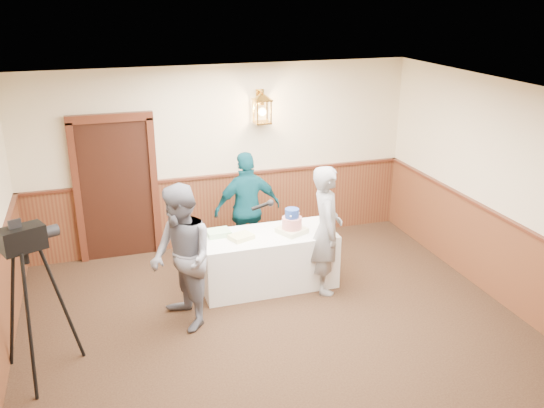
{
  "coord_description": "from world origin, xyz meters",
  "views": [
    {
      "loc": [
        -1.84,
        -4.83,
        3.81
      ],
      "look_at": [
        0.24,
        1.7,
        1.25
      ],
      "focal_mm": 38.0,
      "sensor_mm": 36.0,
      "label": 1
    }
  ],
  "objects_px": {
    "sheet_cake_green": "(218,233)",
    "tv_camera_rig": "(35,310)",
    "sheet_cake_yellow": "(241,237)",
    "interviewer": "(182,258)",
    "tiered_cake": "(292,223)",
    "display_table": "(268,259)",
    "baker": "(326,230)",
    "assistant_p": "(248,209)"
  },
  "relations": [
    {
      "from": "sheet_cake_green",
      "to": "tv_camera_rig",
      "type": "height_order",
      "value": "tv_camera_rig"
    },
    {
      "from": "sheet_cake_yellow",
      "to": "interviewer",
      "type": "relative_size",
      "value": 0.16
    },
    {
      "from": "tiered_cake",
      "to": "tv_camera_rig",
      "type": "bearing_deg",
      "value": -161.0
    },
    {
      "from": "display_table",
      "to": "interviewer",
      "type": "xyz_separation_m",
      "value": [
        -1.25,
        -0.66,
        0.51
      ]
    },
    {
      "from": "interviewer",
      "to": "sheet_cake_green",
      "type": "bearing_deg",
      "value": 129.29
    },
    {
      "from": "sheet_cake_yellow",
      "to": "baker",
      "type": "height_order",
      "value": "baker"
    },
    {
      "from": "display_table",
      "to": "tiered_cake",
      "type": "relative_size",
      "value": 4.11
    },
    {
      "from": "assistant_p",
      "to": "baker",
      "type": "bearing_deg",
      "value": 120.18
    },
    {
      "from": "tiered_cake",
      "to": "interviewer",
      "type": "height_order",
      "value": "interviewer"
    },
    {
      "from": "display_table",
      "to": "baker",
      "type": "bearing_deg",
      "value": -27.4
    },
    {
      "from": "sheet_cake_green",
      "to": "baker",
      "type": "distance_m",
      "value": 1.43
    },
    {
      "from": "tiered_cake",
      "to": "sheet_cake_yellow",
      "type": "relative_size",
      "value": 1.51
    },
    {
      "from": "tiered_cake",
      "to": "sheet_cake_green",
      "type": "xyz_separation_m",
      "value": [
        -0.96,
        0.21,
        -0.1
      ]
    },
    {
      "from": "assistant_p",
      "to": "interviewer",
      "type": "bearing_deg",
      "value": 46.49
    },
    {
      "from": "tiered_cake",
      "to": "baker",
      "type": "xyz_separation_m",
      "value": [
        0.37,
        -0.31,
        -0.02
      ]
    },
    {
      "from": "baker",
      "to": "tv_camera_rig",
      "type": "xyz_separation_m",
      "value": [
        -3.53,
        -0.78,
        -0.12
      ]
    },
    {
      "from": "assistant_p",
      "to": "tiered_cake",
      "type": "bearing_deg",
      "value": 111.7
    },
    {
      "from": "sheet_cake_yellow",
      "to": "sheet_cake_green",
      "type": "bearing_deg",
      "value": 141.36
    },
    {
      "from": "sheet_cake_green",
      "to": "sheet_cake_yellow",
      "type": "bearing_deg",
      "value": -38.64
    },
    {
      "from": "sheet_cake_yellow",
      "to": "interviewer",
      "type": "xyz_separation_m",
      "value": [
        -0.88,
        -0.61,
        0.1
      ]
    },
    {
      "from": "sheet_cake_yellow",
      "to": "sheet_cake_green",
      "type": "xyz_separation_m",
      "value": [
        -0.26,
        0.21,
        0.01
      ]
    },
    {
      "from": "sheet_cake_green",
      "to": "interviewer",
      "type": "relative_size",
      "value": 0.17
    },
    {
      "from": "display_table",
      "to": "interviewer",
      "type": "relative_size",
      "value": 1.02
    },
    {
      "from": "interviewer",
      "to": "baker",
      "type": "distance_m",
      "value": 1.97
    },
    {
      "from": "interviewer",
      "to": "display_table",
      "type": "bearing_deg",
      "value": 104.13
    },
    {
      "from": "sheet_cake_yellow",
      "to": "tv_camera_rig",
      "type": "distance_m",
      "value": 2.69
    },
    {
      "from": "tiered_cake",
      "to": "interviewer",
      "type": "relative_size",
      "value": 0.25
    },
    {
      "from": "tv_camera_rig",
      "to": "assistant_p",
      "type": "bearing_deg",
      "value": 11.12
    },
    {
      "from": "assistant_p",
      "to": "display_table",
      "type": "bearing_deg",
      "value": 90.99
    },
    {
      "from": "baker",
      "to": "tv_camera_rig",
      "type": "relative_size",
      "value": 1.04
    },
    {
      "from": "tiered_cake",
      "to": "assistant_p",
      "type": "height_order",
      "value": "assistant_p"
    },
    {
      "from": "sheet_cake_yellow",
      "to": "display_table",
      "type": "bearing_deg",
      "value": 7.43
    },
    {
      "from": "interviewer",
      "to": "tv_camera_rig",
      "type": "distance_m",
      "value": 1.66
    },
    {
      "from": "display_table",
      "to": "baker",
      "type": "xyz_separation_m",
      "value": [
        0.69,
        -0.36,
        0.49
      ]
    },
    {
      "from": "interviewer",
      "to": "assistant_p",
      "type": "bearing_deg",
      "value": 126.5
    },
    {
      "from": "assistant_p",
      "to": "sheet_cake_green",
      "type": "bearing_deg",
      "value": 43.05
    },
    {
      "from": "interviewer",
      "to": "tv_camera_rig",
      "type": "height_order",
      "value": "interviewer"
    },
    {
      "from": "sheet_cake_green",
      "to": "tv_camera_rig",
      "type": "bearing_deg",
      "value": -149.46
    },
    {
      "from": "sheet_cake_yellow",
      "to": "interviewer",
      "type": "distance_m",
      "value": 1.07
    },
    {
      "from": "tiered_cake",
      "to": "sheet_cake_yellow",
      "type": "xyz_separation_m",
      "value": [
        -0.7,
        0.0,
        -0.1
      ]
    },
    {
      "from": "interviewer",
      "to": "assistant_p",
      "type": "distance_m",
      "value": 1.86
    },
    {
      "from": "sheet_cake_green",
      "to": "interviewer",
      "type": "distance_m",
      "value": 1.03
    }
  ]
}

